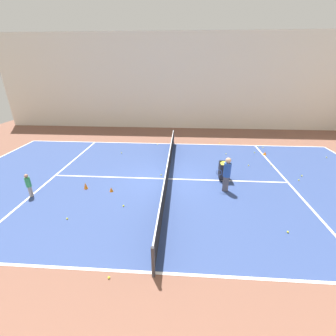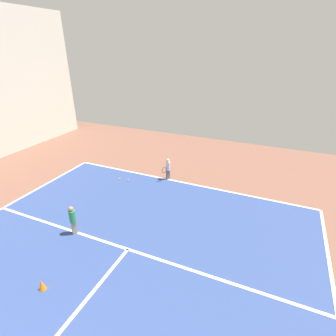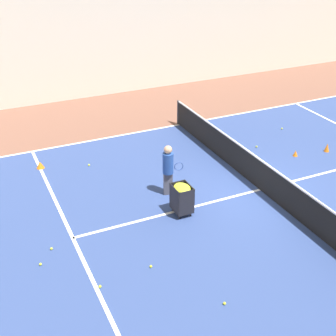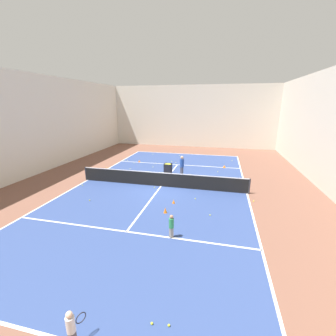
{
  "view_description": "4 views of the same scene",
  "coord_description": "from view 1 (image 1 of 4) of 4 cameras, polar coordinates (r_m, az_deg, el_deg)",
  "views": [
    {
      "loc": [
        10.36,
        0.7,
        5.3
      ],
      "look_at": [
        0.0,
        0.0,
        0.62
      ],
      "focal_mm": 24.0,
      "sensor_mm": 36.0,
      "label": 1
    },
    {
      "loc": [
        -3.78,
        -0.63,
        5.9
      ],
      "look_at": [
        0.8,
        -11.07,
        0.59
      ],
      "focal_mm": 28.0,
      "sensor_mm": 36.0,
      "label": 2
    },
    {
      "loc": [
        -10.36,
        8.01,
        7.62
      ],
      "look_at": [
        1.02,
        2.75,
        0.91
      ],
      "focal_mm": 50.0,
      "sensor_mm": 36.0,
      "label": 3
    },
    {
      "loc": [
        3.96,
        -14.48,
        5.68
      ],
      "look_at": [
        -0.16,
        2.85,
        0.55
      ],
      "focal_mm": 24.0,
      "sensor_mm": 36.0,
      "label": 4
    }
  ],
  "objects": [
    {
      "name": "tennis_ball_19",
      "position": [
        9.17,
        28.15,
        -14.13
      ],
      "size": [
        0.07,
        0.07,
        0.07
      ],
      "primitive_type": "sphere",
      "color": "yellow",
      "rests_on": "ground"
    },
    {
      "name": "tennis_ball_1",
      "position": [
        15.43,
        14.51,
        3.5
      ],
      "size": [
        0.07,
        0.07,
        0.07
      ],
      "primitive_type": "sphere",
      "color": "yellow",
      "rests_on": "ground"
    },
    {
      "name": "tennis_ball_6",
      "position": [
        7.03,
        -14.79,
        -25.29
      ],
      "size": [
        0.07,
        0.07,
        0.07
      ],
      "primitive_type": "sphere",
      "color": "yellow",
      "rests_on": "ground"
    },
    {
      "name": "child_midcourt",
      "position": [
        11.63,
        -31.94,
        -3.41
      ],
      "size": [
        0.3,
        0.3,
        1.09
      ],
      "rotation": [
        0.0,
        0.0,
        1.07
      ],
      "color": "gray",
      "rests_on": "ground"
    },
    {
      "name": "tennis_ball_15",
      "position": [
        9.56,
        -24.25,
        -11.65
      ],
      "size": [
        0.07,
        0.07,
        0.07
      ],
      "primitive_type": "sphere",
      "color": "yellow",
      "rests_on": "ground"
    },
    {
      "name": "tennis_ball_5",
      "position": [
        16.29,
        21.14,
        3.73
      ],
      "size": [
        0.07,
        0.07,
        0.07
      ],
      "primitive_type": "sphere",
      "color": "yellow",
      "rests_on": "ground"
    },
    {
      "name": "training_cone_1",
      "position": [
        10.8,
        -14.22,
        -5.3
      ],
      "size": [
        0.18,
        0.18,
        0.22
      ],
      "primitive_type": "cone",
      "color": "orange",
      "rests_on": "ground"
    },
    {
      "name": "tennis_ball_17",
      "position": [
        12.0,
        -1.75,
        -1.77
      ],
      "size": [
        0.07,
        0.07,
        0.07
      ],
      "primitive_type": "sphere",
      "color": "yellow",
      "rests_on": "ground"
    },
    {
      "name": "tennis_ball_8",
      "position": [
        17.57,
        35.3,
        2.23
      ],
      "size": [
        0.07,
        0.07,
        0.07
      ],
      "primitive_type": "sphere",
      "color": "yellow",
      "rests_on": "ground"
    },
    {
      "name": "training_cone_0",
      "position": [
        11.38,
        -20.2,
        -4.23
      ],
      "size": [
        0.19,
        0.19,
        0.32
      ],
      "primitive_type": "cone",
      "color": "orange",
      "rests_on": "ground"
    },
    {
      "name": "ball_cart",
      "position": [
        11.7,
        14.13,
        0.1
      ],
      "size": [
        0.63,
        0.5,
        0.94
      ],
      "color": "black",
      "rests_on": "ground"
    },
    {
      "name": "tennis_ball_18",
      "position": [
        13.99,
        19.78,
        0.64
      ],
      "size": [
        0.07,
        0.07,
        0.07
      ],
      "primitive_type": "sphere",
      "color": "yellow",
      "rests_on": "ground"
    },
    {
      "name": "ground_plane",
      "position": [
        11.66,
        0.0,
        -2.79
      ],
      "size": [
        35.84,
        35.84,
        0.0
      ],
      "primitive_type": "plane",
      "color": "brown"
    },
    {
      "name": "tennis_ball_4",
      "position": [
        17.51,
        12.93,
        6.14
      ],
      "size": [
        0.07,
        0.07,
        0.07
      ],
      "primitive_type": "sphere",
      "color": "yellow",
      "rests_on": "ground"
    },
    {
      "name": "hall_enclosure_left",
      "position": [
        21.25,
        2.11,
        20.75
      ],
      "size": [
        0.15,
        32.14,
        8.02
      ],
      "color": "silver",
      "rests_on": "ground"
    },
    {
      "name": "tennis_ball_9",
      "position": [
        13.28,
        30.27,
        -2.64
      ],
      "size": [
        0.07,
        0.07,
        0.07
      ],
      "primitive_type": "sphere",
      "color": "yellow",
      "rests_on": "ground"
    },
    {
      "name": "tennis_ball_21",
      "position": [
        16.85,
        -2.71,
        6.01
      ],
      "size": [
        0.07,
        0.07,
        0.07
      ],
      "primitive_type": "sphere",
      "color": "yellow",
      "rests_on": "ground"
    },
    {
      "name": "line_service_near",
      "position": [
        13.45,
        -26.68,
        -1.68
      ],
      "size": [
        11.7,
        0.1,
        0.0
      ],
      "primitive_type": "cube",
      "color": "white",
      "rests_on": "ground"
    },
    {
      "name": "coach_at_net",
      "position": [
        10.51,
        14.71,
        -1.06
      ],
      "size": [
        0.4,
        0.69,
        1.66
      ],
      "rotation": [
        0.0,
        0.0,
        -1.82
      ],
      "color": "#4C4C56",
      "rests_on": "ground"
    },
    {
      "name": "court_playing_area",
      "position": [
        11.66,
        0.0,
        -2.78
      ],
      "size": [
        11.7,
        22.01,
        0.0
      ],
      "color": "navy",
      "rests_on": "ground"
    },
    {
      "name": "tennis_ball_10",
      "position": [
        17.53,
        22.96,
        4.82
      ],
      "size": [
        0.07,
        0.07,
        0.07
      ],
      "primitive_type": "sphere",
      "color": "yellow",
      "rests_on": "ground"
    },
    {
      "name": "line_centre_service",
      "position": [
        11.66,
        0.0,
        -2.77
      ],
      "size": [
        0.1,
        12.11,
        0.0
      ],
      "primitive_type": "cube",
      "color": "white",
      "rests_on": "ground"
    },
    {
      "name": "line_sideline_left",
      "position": [
        17.07,
        1.34,
        6.17
      ],
      "size": [
        0.1,
        22.01,
        0.0
      ],
      "primitive_type": "cube",
      "color": "white",
      "rests_on": "ground"
    },
    {
      "name": "line_service_far",
      "position": [
        12.81,
        28.18,
        -3.27
      ],
      "size": [
        11.7,
        0.1,
        0.0
      ],
      "primitive_type": "cube",
      "color": "white",
      "rests_on": "ground"
    },
    {
      "name": "tennis_ball_7",
      "position": [
        13.86,
        30.85,
        -1.71
      ],
      "size": [
        0.07,
        0.07,
        0.07
      ],
      "primitive_type": "sphere",
      "color": "yellow",
      "rests_on": "ground"
    },
    {
      "name": "line_sideline_right",
      "position": [
        6.99,
        -3.58,
        -25.04
      ],
      "size": [
        0.1,
        22.01,
        0.0
      ],
      "primitive_type": "cube",
      "color": "white",
      "rests_on": "ground"
    },
    {
      "name": "tennis_ball_16",
      "position": [
        15.44,
        -11.75,
        3.8
      ],
      "size": [
        0.07,
        0.07,
        0.07
      ],
      "primitive_type": "sphere",
      "color": "yellow",
      "rests_on": "ground"
    },
    {
      "name": "tennis_ball_3",
      "position": [
        9.64,
        -11.25,
        -9.4
      ],
      "size": [
        0.07,
        0.07,
        0.07
      ],
      "primitive_type": "sphere",
      "color": "yellow",
      "rests_on": "ground"
    },
    {
      "name": "tennis_ball_13",
      "position": [
        14.56,
        24.75,
        0.72
      ],
      "size": [
        0.07,
        0.07,
        0.07
      ],
      "primitive_type": "sphere",
      "color": "yellow",
      "rests_on": "ground"
    },
    {
      "name": "tennis_ball_11",
      "position": [
        17.73,
        22.04,
        5.18
      ],
      "size": [
        0.07,
        0.07,
        0.07
      ],
      "primitive_type": "sphere",
      "color": "yellow",
      "rests_on": "ground"
    },
    {
      "name": "tennis_net",
      "position": [
        11.43,
        0.0,
        -0.39
      ],
      "size": [
        12.0,
        0.1,
        1.04
      ],
      "color": "#2D2D33",
      "rests_on": "ground"
    },
    {
      "name": "training_cone_3",
      "position": [
        16.13,
        23.38,
        3.45
      ],
      "size": [
        0.23,
        0.23,
        0.23
      ],
      "primitive_type": "cone",
      "color": "orange",
      "rests_on": "ground"
    }
  ]
}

